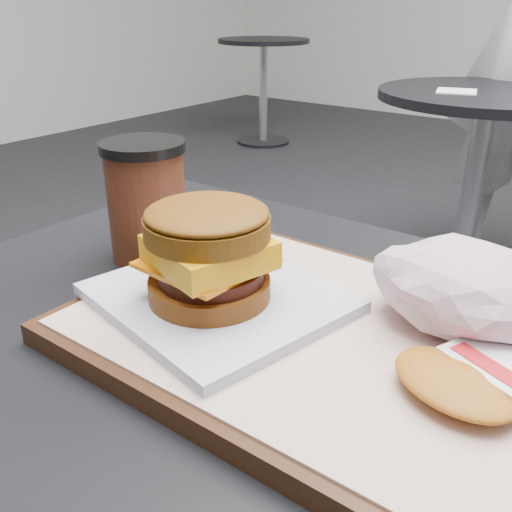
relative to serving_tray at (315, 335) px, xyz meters
The scene contains 8 objects.
serving_tray is the anchor object (origin of this frame).
breakfast_sandwich 0.10m from the serving_tray, 161.92° to the right, with size 0.22×0.20×0.09m.
hash_brown 0.14m from the serving_tray, ahead, with size 0.13×0.12×0.02m.
crumpled_wrapper 0.12m from the serving_tray, 36.61° to the left, with size 0.15×0.12×0.07m, color silver, non-canonical shape.
coffee_cup 0.24m from the serving_tray, 169.96° to the left, with size 0.09×0.09×0.13m.
neighbor_table 1.67m from the serving_tray, 102.15° to the left, with size 0.70×0.70×0.75m.
napkin 1.59m from the serving_tray, 105.42° to the left, with size 0.12×0.12×0.00m, color white.
bg_table_mid 3.98m from the serving_tray, 127.12° to the left, with size 0.66×0.66×0.75m.
Camera 1 is at (0.19, -0.31, 1.03)m, focal length 40.00 mm.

